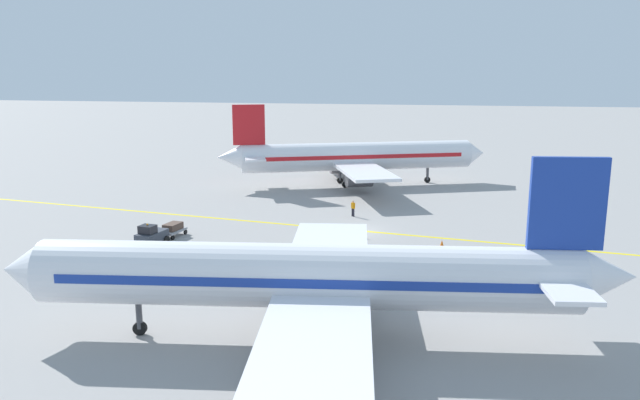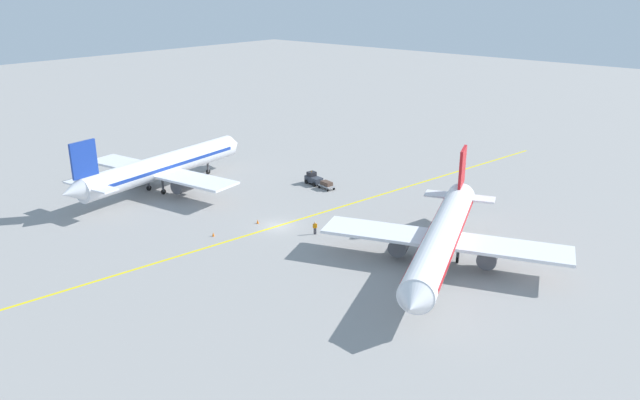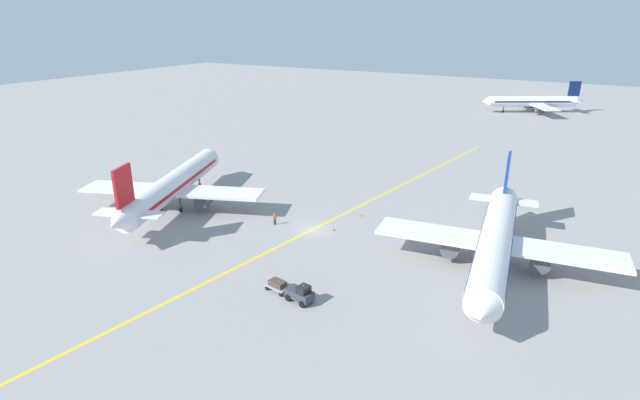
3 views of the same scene
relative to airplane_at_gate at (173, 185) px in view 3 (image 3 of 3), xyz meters
name	(u,v)px [view 3 (image 3 of 3)]	position (x,y,z in m)	size (l,w,h in m)	color
ground_plane	(313,229)	(22.89, 3.44, -3.71)	(400.00, 400.00, 0.00)	gray
apron_yellow_centreline	(313,229)	(22.89, 3.44, -3.71)	(0.40, 120.00, 0.01)	yellow
airplane_at_gate	(173,185)	(0.00, 0.00, 0.00)	(27.99, 34.19, 10.60)	white
airplane_adjacent_stand	(496,240)	(47.20, 4.12, 0.00)	(28.44, 35.52, 10.60)	white
airplane_distant_taxiing	(533,102)	(35.63, 116.05, -0.37)	(28.85, 24.04, 9.54)	white
baggage_tug_dark	(300,294)	(31.36, -13.37, -2.81)	(3.21, 2.17, 2.11)	#333842
baggage_cart_trailing	(278,285)	(28.10, -12.81, -2.95)	(2.80, 1.82, 1.24)	gray
ground_crew_worker	(275,219)	(17.27, 2.26, -2.80)	(0.40, 0.48, 1.68)	#23232D
traffic_cone_near_nose	(333,229)	(25.58, 4.51, -3.43)	(0.32, 0.32, 0.55)	orange
traffic_cone_mid_apron	(361,214)	(26.65, 11.33, -3.43)	(0.32, 0.32, 0.55)	orange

